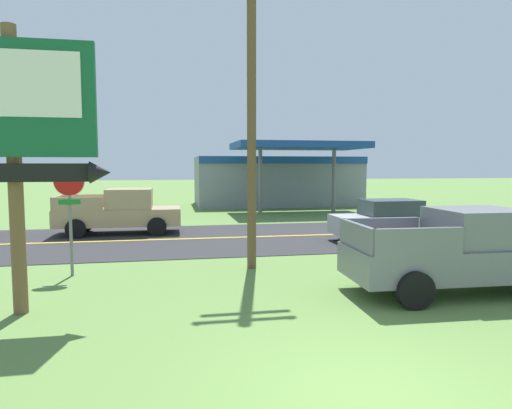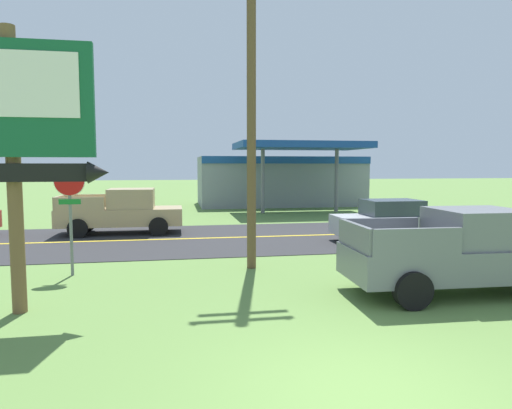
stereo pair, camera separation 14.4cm
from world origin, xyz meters
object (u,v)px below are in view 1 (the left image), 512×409
(pickup_grey_parked_on_lawn, at_px, (461,252))
(gas_station, at_px, (277,179))
(utility_pole, at_px, (252,94))
(pickup_tan_on_road, at_px, (121,212))
(stop_sign, at_px, (70,201))
(motel_sign, at_px, (14,123))
(car_silver_far_lane, at_px, (387,220))

(pickup_grey_parked_on_lawn, bearing_deg, gas_station, 87.00)
(utility_pole, height_order, pickup_tan_on_road, utility_pole)
(stop_sign, xyz_separation_m, pickup_grey_parked_on_lawn, (9.26, -3.36, -1.06))
(motel_sign, height_order, car_silver_far_lane, motel_sign)
(pickup_grey_parked_on_lawn, bearing_deg, utility_pole, 141.77)
(stop_sign, relative_size, gas_station, 0.25)
(motel_sign, relative_size, stop_sign, 1.92)
(utility_pole, relative_size, gas_station, 0.77)
(pickup_grey_parked_on_lawn, bearing_deg, motel_sign, 179.08)
(motel_sign, xyz_separation_m, car_silver_far_lane, (11.19, 6.77, -2.94))
(utility_pole, distance_m, pickup_grey_parked_on_lawn, 6.83)
(motel_sign, relative_size, pickup_tan_on_road, 1.09)
(utility_pole, height_order, pickup_grey_parked_on_lawn, utility_pole)
(motel_sign, distance_m, gas_station, 26.15)
(pickup_grey_parked_on_lawn, height_order, pickup_tan_on_road, same)
(motel_sign, bearing_deg, car_silver_far_lane, 31.16)
(pickup_tan_on_road, bearing_deg, car_silver_far_lane, -21.03)
(pickup_tan_on_road, bearing_deg, stop_sign, -93.79)
(utility_pole, distance_m, pickup_tan_on_road, 9.58)
(pickup_grey_parked_on_lawn, xyz_separation_m, car_silver_far_lane, (1.64, 6.92, -0.13))
(pickup_grey_parked_on_lawn, bearing_deg, car_silver_far_lane, 76.63)
(car_silver_far_lane, bearing_deg, pickup_grey_parked_on_lawn, -103.37)
(pickup_grey_parked_on_lawn, bearing_deg, stop_sign, 160.05)
(gas_station, bearing_deg, stop_sign, -117.11)
(gas_station, relative_size, pickup_grey_parked_on_lawn, 2.28)
(motel_sign, xyz_separation_m, gas_station, (10.80, 23.75, -1.82))
(car_silver_far_lane, bearing_deg, motel_sign, -148.84)
(motel_sign, xyz_separation_m, pickup_grey_parked_on_lawn, (9.55, -0.15, -2.80))
(utility_pole, bearing_deg, pickup_tan_on_road, 120.50)
(utility_pole, bearing_deg, gas_station, 74.72)
(utility_pole, bearing_deg, pickup_grey_parked_on_lawn, -38.23)
(car_silver_far_lane, bearing_deg, pickup_tan_on_road, 158.97)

